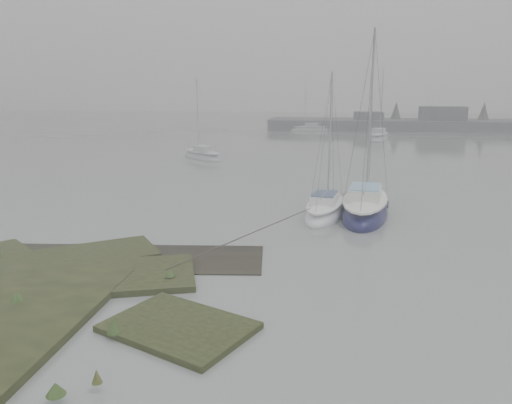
% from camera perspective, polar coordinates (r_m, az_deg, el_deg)
% --- Properties ---
extents(ground, '(160.00, 160.00, 0.00)m').
position_cam_1_polar(ground, '(42.29, 2.35, 4.91)').
color(ground, gray).
rests_on(ground, ground).
extents(far_shoreline, '(60.00, 8.00, 4.15)m').
position_cam_1_polar(far_shoreline, '(77.20, 25.31, 8.02)').
color(far_shoreline, '#4C4F51').
rests_on(far_shoreline, ground).
extents(sailboat_main, '(3.05, 6.85, 9.33)m').
position_cam_1_polar(sailboat_main, '(24.42, 12.32, -0.77)').
color(sailboat_main, '#0F0E3B').
rests_on(sailboat_main, ground).
extents(sailboat_white, '(2.55, 5.33, 7.23)m').
position_cam_1_polar(sailboat_white, '(24.01, 7.89, -0.99)').
color(sailboat_white, white).
rests_on(sailboat_white, ground).
extents(sailboat_far_a, '(4.85, 4.80, 7.25)m').
position_cam_1_polar(sailboat_far_a, '(42.75, -6.11, 5.23)').
color(sailboat_far_a, '#B6BBC0').
rests_on(sailboat_far_a, ground).
extents(sailboat_far_b, '(3.53, 6.44, 8.64)m').
position_cam_1_polar(sailboat_far_b, '(59.46, 13.83, 7.17)').
color(sailboat_far_b, '#A9ADB2').
rests_on(sailboat_far_b, ground).
extents(sailboat_far_c, '(5.19, 1.97, 7.20)m').
position_cam_1_polar(sailboat_far_c, '(69.52, 6.17, 8.24)').
color(sailboat_far_c, silver).
rests_on(sailboat_far_c, ground).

